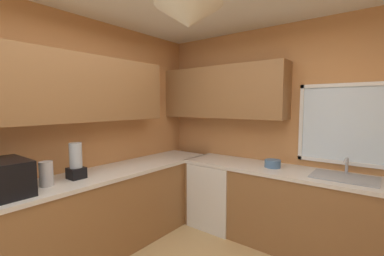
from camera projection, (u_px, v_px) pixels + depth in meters
room_shell at (191, 91)px, 2.25m from camera, size 3.56×3.96×2.67m
counter_run_left at (82, 220)px, 2.65m from camera, size 0.65×3.57×0.89m
counter_run_back at (291, 209)px, 2.94m from camera, size 2.65×0.65×0.89m
dishwasher at (218, 194)px, 3.50m from camera, size 0.60×0.60×0.85m
microwave at (0, 178)px, 2.07m from camera, size 0.48×0.36×0.29m
kettle at (46, 174)px, 2.33m from camera, size 0.12×0.12×0.23m
sink_assembly at (344, 177)px, 2.59m from camera, size 0.60×0.40×0.19m
bowl at (273, 164)px, 3.03m from camera, size 0.18×0.18×0.09m
blender_appliance at (76, 162)px, 2.57m from camera, size 0.15×0.15×0.36m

